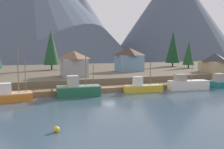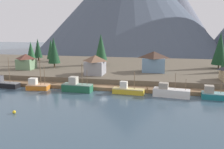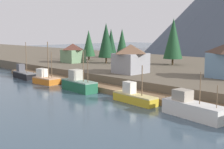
{
  "view_description": "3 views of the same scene",
  "coord_description": "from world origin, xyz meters",
  "px_view_note": "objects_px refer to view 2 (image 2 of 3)",
  "views": [
    {
      "loc": [
        -16.95,
        -48.26,
        9.25
      ],
      "look_at": [
        0.89,
        1.25,
        3.7
      ],
      "focal_mm": 39.25,
      "sensor_mm": 36.0,
      "label": 1
    },
    {
      "loc": [
        15.15,
        -63.33,
        17.14
      ],
      "look_at": [
        1.61,
        3.4,
        4.13
      ],
      "focal_mm": 38.61,
      "sensor_mm": 36.0,
      "label": 2
    },
    {
      "loc": [
        38.66,
        -37.03,
        11.34
      ],
      "look_at": [
        -1.93,
        2.03,
        3.4
      ],
      "focal_mm": 48.12,
      "sensor_mm": 36.0,
      "label": 3
    }
  ],
  "objects_px": {
    "house_grey": "(95,65)",
    "conifer_centre": "(54,50)",
    "conifer_near_left": "(101,47)",
    "channel_buoy": "(14,112)",
    "fishing_boat_white": "(170,92)",
    "fishing_boat_teal": "(214,94)",
    "conifer_mid_right": "(31,52)",
    "fishing_boat_yellow": "(128,90)",
    "fishing_boat_black": "(5,84)",
    "conifer_back_left": "(38,48)",
    "conifer_back_right": "(220,49)",
    "fishing_boat_green": "(77,87)",
    "conifer_near_right": "(51,49)",
    "fishing_boat_orange": "(37,86)",
    "house_green": "(26,61)",
    "house_blue": "(154,61)"
  },
  "relations": [
    {
      "from": "fishing_boat_orange",
      "to": "house_blue",
      "type": "relative_size",
      "value": 1.19
    },
    {
      "from": "fishing_boat_orange",
      "to": "fishing_boat_green",
      "type": "distance_m",
      "value": 11.82
    },
    {
      "from": "house_green",
      "to": "conifer_near_right",
      "type": "distance_m",
      "value": 20.76
    },
    {
      "from": "house_blue",
      "to": "conifer_back_left",
      "type": "relative_size",
      "value": 0.77
    },
    {
      "from": "conifer_near_right",
      "to": "fishing_boat_white",
      "type": "bearing_deg",
      "value": -37.22
    },
    {
      "from": "fishing_boat_orange",
      "to": "conifer_near_right",
      "type": "xyz_separation_m",
      "value": [
        -13.71,
        38.48,
        7.07
      ]
    },
    {
      "from": "house_grey",
      "to": "conifer_centre",
      "type": "height_order",
      "value": "conifer_centre"
    },
    {
      "from": "fishing_boat_yellow",
      "to": "conifer_back_left",
      "type": "bearing_deg",
      "value": 144.13
    },
    {
      "from": "conifer_back_right",
      "to": "fishing_boat_orange",
      "type": "bearing_deg",
      "value": -148.76
    },
    {
      "from": "fishing_boat_teal",
      "to": "conifer_near_left",
      "type": "bearing_deg",
      "value": 143.22
    },
    {
      "from": "conifer_near_left",
      "to": "conifer_back_left",
      "type": "height_order",
      "value": "conifer_near_left"
    },
    {
      "from": "house_green",
      "to": "fishing_boat_yellow",
      "type": "bearing_deg",
      "value": -23.63
    },
    {
      "from": "house_green",
      "to": "conifer_mid_right",
      "type": "bearing_deg",
      "value": 107.26
    },
    {
      "from": "fishing_boat_teal",
      "to": "conifer_back_left",
      "type": "distance_m",
      "value": 80.13
    },
    {
      "from": "conifer_back_left",
      "to": "conifer_mid_right",
      "type": "bearing_deg",
      "value": -71.72
    },
    {
      "from": "fishing_boat_yellow",
      "to": "channel_buoy",
      "type": "xyz_separation_m",
      "value": [
        -20.68,
        -19.84,
        -0.65
      ]
    },
    {
      "from": "conifer_mid_right",
      "to": "conifer_near_left",
      "type": "bearing_deg",
      "value": 15.53
    },
    {
      "from": "conifer_back_left",
      "to": "fishing_boat_teal",
      "type": "bearing_deg",
      "value": -30.41
    },
    {
      "from": "fishing_boat_white",
      "to": "conifer_near_right",
      "type": "xyz_separation_m",
      "value": [
        -50.79,
        38.58,
        6.95
      ]
    },
    {
      "from": "house_grey",
      "to": "conifer_mid_right",
      "type": "relative_size",
      "value": 0.7
    },
    {
      "from": "fishing_boat_black",
      "to": "conifer_centre",
      "type": "xyz_separation_m",
      "value": [
        5.17,
        23.09,
        8.07
      ]
    },
    {
      "from": "fishing_boat_white",
      "to": "fishing_boat_teal",
      "type": "distance_m",
      "value": 10.59
    },
    {
      "from": "fishing_boat_orange",
      "to": "conifer_near_right",
      "type": "distance_m",
      "value": 41.45
    },
    {
      "from": "fishing_boat_white",
      "to": "fishing_boat_orange",
      "type": "bearing_deg",
      "value": -172.75
    },
    {
      "from": "fishing_boat_orange",
      "to": "channel_buoy",
      "type": "height_order",
      "value": "fishing_boat_orange"
    },
    {
      "from": "fishing_boat_teal",
      "to": "conifer_back_left",
      "type": "bearing_deg",
      "value": 154.76
    },
    {
      "from": "house_grey",
      "to": "channel_buoy",
      "type": "height_order",
      "value": "house_grey"
    },
    {
      "from": "conifer_near_left",
      "to": "fishing_boat_yellow",
      "type": "bearing_deg",
      "value": -64.81
    },
    {
      "from": "fishing_boat_black",
      "to": "fishing_boat_orange",
      "type": "height_order",
      "value": "fishing_boat_orange"
    },
    {
      "from": "fishing_boat_orange",
      "to": "fishing_boat_white",
      "type": "distance_m",
      "value": 37.09
    },
    {
      "from": "fishing_boat_yellow",
      "to": "house_grey",
      "type": "relative_size",
      "value": 1.27
    },
    {
      "from": "conifer_centre",
      "to": "fishing_boat_yellow",
      "type": "bearing_deg",
      "value": -36.17
    },
    {
      "from": "conifer_back_left",
      "to": "channel_buoy",
      "type": "bearing_deg",
      "value": -66.14
    },
    {
      "from": "fishing_boat_teal",
      "to": "conifer_back_left",
      "type": "relative_size",
      "value": 0.67
    },
    {
      "from": "house_blue",
      "to": "conifer_back_right",
      "type": "xyz_separation_m",
      "value": [
        23.61,
        12.44,
        3.79
      ]
    },
    {
      "from": "fishing_boat_yellow",
      "to": "conifer_centre",
      "type": "height_order",
      "value": "conifer_centre"
    },
    {
      "from": "conifer_mid_right",
      "to": "conifer_back_right",
      "type": "height_order",
      "value": "conifer_back_right"
    },
    {
      "from": "fishing_boat_black",
      "to": "house_green",
      "type": "bearing_deg",
      "value": 105.26
    },
    {
      "from": "fishing_boat_yellow",
      "to": "house_grey",
      "type": "distance_m",
      "value": 18.28
    },
    {
      "from": "fishing_boat_green",
      "to": "fishing_boat_white",
      "type": "xyz_separation_m",
      "value": [
        25.27,
        -0.28,
        -0.15
      ]
    },
    {
      "from": "house_green",
      "to": "conifer_centre",
      "type": "distance_m",
      "value": 10.79
    },
    {
      "from": "conifer_mid_right",
      "to": "fishing_boat_orange",
      "type": "bearing_deg",
      "value": -57.8
    },
    {
      "from": "conifer_near_right",
      "to": "fishing_boat_yellow",
      "type": "bearing_deg",
      "value": -43.76
    },
    {
      "from": "conifer_near_right",
      "to": "conifer_back_right",
      "type": "xyz_separation_m",
      "value": [
        69.34,
        -4.74,
        1.74
      ]
    },
    {
      "from": "conifer_near_left",
      "to": "house_grey",
      "type": "bearing_deg",
      "value": -81.12
    },
    {
      "from": "fishing_boat_yellow",
      "to": "fishing_boat_orange",
      "type": "bearing_deg",
      "value": -174.51
    },
    {
      "from": "conifer_mid_right",
      "to": "channel_buoy",
      "type": "relative_size",
      "value": 13.62
    },
    {
      "from": "house_green",
      "to": "conifer_near_right",
      "type": "height_order",
      "value": "conifer_near_right"
    },
    {
      "from": "conifer_near_right",
      "to": "conifer_centre",
      "type": "distance_m",
      "value": 17.26
    },
    {
      "from": "conifer_near_left",
      "to": "channel_buoy",
      "type": "relative_size",
      "value": 18.03
    }
  ]
}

